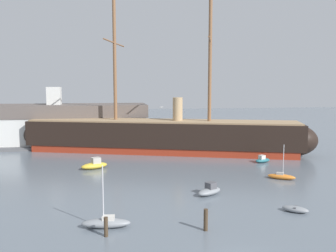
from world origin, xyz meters
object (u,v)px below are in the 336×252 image
motorboat_alongside_stern (263,160)px  mooring_piling_left_pair (106,227)px  sailboat_mid_right (281,176)px  sailboat_distant_centre (165,139)px  motorboat_alongside_bow (95,165)px  motorboat_near_centre (210,191)px  tall_ship (161,136)px  dockside_warehouse_left (37,125)px  mooring_piling_nearest (206,220)px  seagull_in_flight (161,107)px  sailboat_foreground_left (106,223)px  dinghy_foreground_right (295,209)px

motorboat_alongside_stern → mooring_piling_left_pair: 41.15m
sailboat_mid_right → motorboat_alongside_stern: 12.22m
sailboat_distant_centre → motorboat_alongside_bow: bearing=-120.2°
motorboat_near_centre → sailboat_mid_right: sailboat_mid_right is taller
tall_ship → dockside_warehouse_left: 31.60m
mooring_piling_nearest → seagull_in_flight: size_ratio=2.62×
sailboat_mid_right → dockside_warehouse_left: 58.84m
motorboat_alongside_bow → sailboat_mid_right: bearing=-22.7°
motorboat_near_centre → seagull_in_flight: (-6.17, 2.29, 11.02)m
sailboat_foreground_left → motorboat_near_centre: bearing=33.5°
sailboat_foreground_left → dockside_warehouse_left: 57.03m
dockside_warehouse_left → tall_ship: bearing=-26.0°
sailboat_distant_centre → mooring_piling_nearest: 59.09m
motorboat_alongside_stern → dockside_warehouse_left: 53.53m
tall_ship → motorboat_near_centre: (1.66, -31.59, -3.07)m
sailboat_foreground_left → sailboat_distant_centre: (15.13, 56.43, -0.04)m
motorboat_near_centre → seagull_in_flight: seagull_in_flight is taller
motorboat_near_centre → mooring_piling_nearest: (-3.72, -11.38, 0.53)m
sailboat_foreground_left → motorboat_near_centre: size_ratio=1.52×
tall_ship → sailboat_distant_centre: bearing=78.4°
mooring_piling_left_pair → sailboat_distant_centre: bearing=75.5°
sailboat_mid_right → mooring_piling_nearest: size_ratio=2.46×
sailboat_foreground_left → sailboat_mid_right: (26.83, 14.85, -0.09)m
mooring_piling_nearest → dockside_warehouse_left: size_ratio=0.04×
mooring_piling_left_pair → motorboat_alongside_stern: bearing=44.8°
tall_ship → dinghy_foreground_right: (9.53, -39.60, -3.31)m
motorboat_alongside_bow → sailboat_distant_centre: size_ratio=0.85×
sailboat_foreground_left → mooring_piling_nearest: 10.13m
mooring_piling_nearest → mooring_piling_left_pair: (-9.82, 0.25, -0.15)m
motorboat_near_centre → dockside_warehouse_left: bearing=123.5°
motorboat_alongside_bow → dockside_warehouse_left: (-14.43, 27.49, 4.26)m
sailboat_distant_centre → mooring_piling_nearest: size_ratio=2.69×
tall_ship → motorboat_alongside_bow: size_ratio=13.45×
dockside_warehouse_left → dinghy_foreground_right: bearing=-54.7°
mooring_piling_left_pair → dockside_warehouse_left: dockside_warehouse_left is taller
motorboat_near_centre → seagull_in_flight: bearing=159.7°
seagull_in_flight → motorboat_alongside_bow: bearing=121.0°
sailboat_distant_centre → mooring_piling_left_pair: sailboat_distant_centre is taller
seagull_in_flight → sailboat_mid_right: bearing=10.5°
dinghy_foreground_right → mooring_piling_nearest: 12.10m
mooring_piling_left_pair → motorboat_near_centre: bearing=39.4°
sailboat_foreground_left → motorboat_alongside_bow: (-2.06, 26.93, 0.15)m
motorboat_alongside_stern → sailboat_distant_centre: bearing=115.4°
sailboat_distant_centre → seagull_in_flight: seagull_in_flight is taller
mooring_piling_nearest → dockside_warehouse_left: (-26.31, 56.83, 3.84)m
tall_ship → mooring_piling_left_pair: bearing=-105.5°
mooring_piling_left_pair → dockside_warehouse_left: size_ratio=0.03×
seagull_in_flight → sailboat_foreground_left: bearing=-123.2°
tall_ship → mooring_piling_nearest: 43.10m
mooring_piling_nearest → motorboat_alongside_stern: bearing=56.5°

